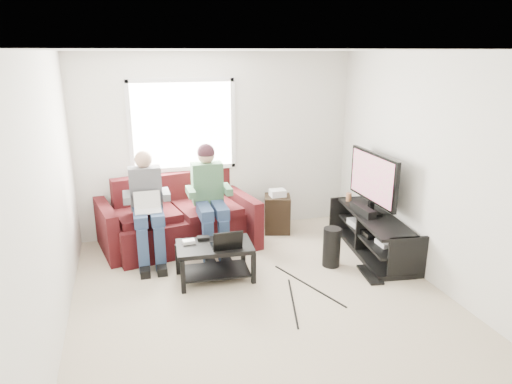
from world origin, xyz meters
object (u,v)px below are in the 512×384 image
subwoofer (332,247)px  end_table (277,213)px  coffee_table (215,254)px  tv (373,179)px  sofa (177,221)px  tv_stand (373,236)px

subwoofer → end_table: size_ratio=0.77×
subwoofer → coffee_table: bearing=177.3°
tv → subwoofer: tv is taller
sofa → coffee_table: sofa is taller
sofa → end_table: (1.49, 0.06, -0.05)m
sofa → tv_stand: (2.46, -1.02, -0.10)m
coffee_table → subwoofer: size_ratio=1.83×
sofa → subwoofer: size_ratio=4.40×
coffee_table → tv: tv is taller
sofa → tv_stand: size_ratio=1.31×
sofa → end_table: 1.49m
tv_stand → subwoofer: size_ratio=3.35×
sofa → tv: size_ratio=2.00×
end_table → coffee_table: bearing=-134.6°
tv → subwoofer: bearing=-156.6°
tv → subwoofer: (-0.69, -0.30, -0.75)m
tv_stand → subwoofer: tv_stand is taller
tv → end_table: bearing=134.8°
subwoofer → end_table: 1.31m
end_table → tv: bearing=-45.2°
subwoofer → tv_stand: bearing=16.1°
tv_stand → tv: tv is taller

